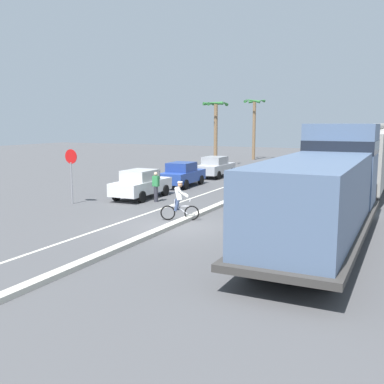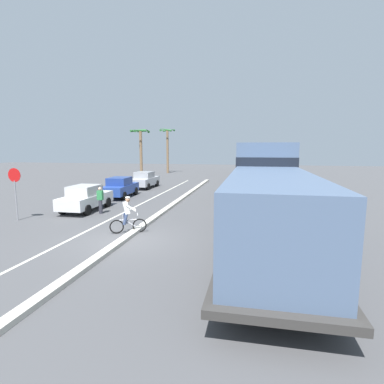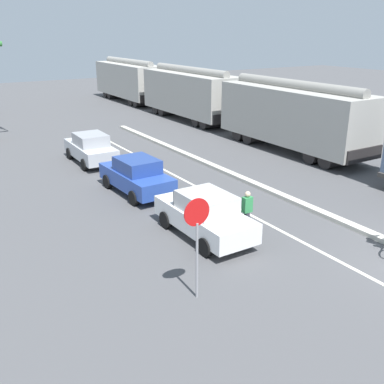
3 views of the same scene
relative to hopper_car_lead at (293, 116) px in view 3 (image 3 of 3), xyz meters
name	(u,v)px [view 3 (image 3 of 3)]	position (x,y,z in m)	size (l,w,h in m)	color
median_curb	(294,201)	(-5.95, -6.49, -2.00)	(0.36, 36.00, 0.16)	beige
lane_stripe	(249,214)	(-8.35, -6.49, -2.07)	(0.14, 36.00, 0.01)	silver
hopper_car_lead	(293,116)	(0.00, 0.00, 0.00)	(2.90, 10.60, 4.18)	#9F9C95
hopper_car_middle	(190,94)	(0.00, 11.60, 0.00)	(2.90, 10.60, 4.18)	#A3A099
hopper_car_trailing	(129,80)	(0.00, 23.20, 0.00)	(2.90, 10.60, 4.18)	#A8A59E
parked_car_white	(204,215)	(-10.95, -7.21, -1.26)	(1.87, 4.22, 1.62)	silver
parked_car_blue	(136,175)	(-11.06, -1.90, -1.26)	(1.98, 4.27, 1.62)	#28479E
parked_car_silver	(91,148)	(-11.09, 3.84, -1.26)	(1.88, 4.22, 1.62)	#B7BABF
stop_sign	(197,229)	(-13.24, -10.32, -0.05)	(0.76, 0.08, 2.88)	gray
pedestrian_by_cars	(247,212)	(-9.59, -7.86, -1.23)	(0.34, 0.22, 1.62)	#33333D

